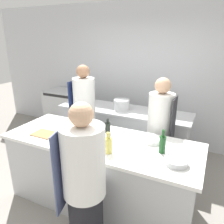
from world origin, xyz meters
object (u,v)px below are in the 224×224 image
(bottle_olive_oil, at_px, (162,144))
(bowl_mixing_large, at_px, (152,141))
(bottle_vinegar, at_px, (108,145))
(cup, at_px, (76,145))
(oven_range, at_px, (67,111))
(stockpot, at_px, (122,105))
(chef_at_stove, at_px, (159,134))
(bowl_ceramic_blue, at_px, (87,139))
(chef_at_prep_near, at_px, (84,187))
(bowl_prep_small, at_px, (176,161))
(bowl_wooden_salad, at_px, (77,131))
(chef_at_pass_far, at_px, (85,118))
(bottle_wine, at_px, (108,127))

(bottle_olive_oil, distance_m, bowl_mixing_large, 0.25)
(bottle_vinegar, distance_m, cup, 0.38)
(oven_range, xyz_separation_m, stockpot, (1.65, -0.58, 0.54))
(cup, bearing_deg, bottle_vinegar, 11.65)
(oven_range, distance_m, chef_at_stove, 2.69)
(bowl_mixing_large, bearing_deg, bowl_ceramic_blue, -155.98)
(chef_at_prep_near, xyz_separation_m, cup, (-0.37, 0.41, 0.16))
(oven_range, xyz_separation_m, bowl_mixing_large, (2.49, -1.58, 0.48))
(bowl_prep_small, bearing_deg, oven_range, 145.85)
(oven_range, relative_size, bowl_wooden_salad, 3.73)
(chef_at_pass_far, distance_m, bottle_wine, 0.80)
(oven_range, distance_m, cup, 2.77)
(cup, bearing_deg, bottle_wine, 76.47)
(bottle_wine, distance_m, cup, 0.56)
(chef_at_stove, xyz_separation_m, chef_at_pass_far, (-1.23, -0.05, 0.06))
(cup, height_order, stockpot, stockpot)
(bowl_wooden_salad, bearing_deg, bottle_olive_oil, -1.49)
(bottle_vinegar, height_order, stockpot, bottle_vinegar)
(bowl_ceramic_blue, xyz_separation_m, bowl_wooden_salad, (-0.27, 0.17, -0.01))
(bottle_olive_oil, bearing_deg, bowl_mixing_large, 132.17)
(bottle_olive_oil, bearing_deg, chef_at_stove, 105.55)
(bottle_olive_oil, distance_m, bowl_wooden_salad, 1.15)
(oven_range, height_order, chef_at_pass_far, chef_at_pass_far)
(bowl_ceramic_blue, xyz_separation_m, stockpot, (-0.13, 1.32, 0.05))
(bowl_ceramic_blue, bearing_deg, bottle_wine, 74.20)
(oven_range, bearing_deg, bowl_ceramic_blue, -46.80)
(chef_at_stove, distance_m, chef_at_pass_far, 1.23)
(oven_range, height_order, bowl_mixing_large, bowl_mixing_large)
(chef_at_pass_far, height_order, bowl_ceramic_blue, chef_at_pass_far)
(oven_range, height_order, chef_at_stove, chef_at_stove)
(oven_range, xyz_separation_m, bottle_vinegar, (2.12, -2.01, 0.55))
(chef_at_prep_near, distance_m, bottle_olive_oil, 0.94)
(chef_at_pass_far, xyz_separation_m, bowl_prep_small, (1.61, -0.82, 0.09))
(chef_at_pass_far, bearing_deg, bowl_wooden_salad, -154.25)
(bowl_prep_small, relative_size, bowl_wooden_salad, 0.92)
(chef_at_stove, relative_size, stockpot, 5.99)
(bottle_olive_oil, relative_size, cup, 3.09)
(chef_at_pass_far, height_order, bowl_wooden_salad, chef_at_pass_far)
(bottle_vinegar, distance_m, bowl_mixing_large, 0.58)
(chef_at_prep_near, relative_size, bottle_olive_oil, 6.10)
(bowl_ceramic_blue, bearing_deg, bottle_vinegar, -19.03)
(bowl_wooden_salad, bearing_deg, bowl_ceramic_blue, -32.26)
(bowl_prep_small, bearing_deg, bottle_vinegar, -172.68)
(chef_at_pass_far, bearing_deg, bottle_wine, -122.87)
(oven_range, xyz_separation_m, chef_at_stove, (2.45, -1.04, 0.34))
(chef_at_stove, height_order, bowl_mixing_large, chef_at_stove)
(chef_at_pass_far, relative_size, bowl_ceramic_blue, 8.44)
(bottle_olive_oil, relative_size, bottle_vinegar, 1.11)
(bowl_wooden_salad, bearing_deg, oven_range, 131.16)
(bottle_wine, bearing_deg, oven_range, 140.56)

